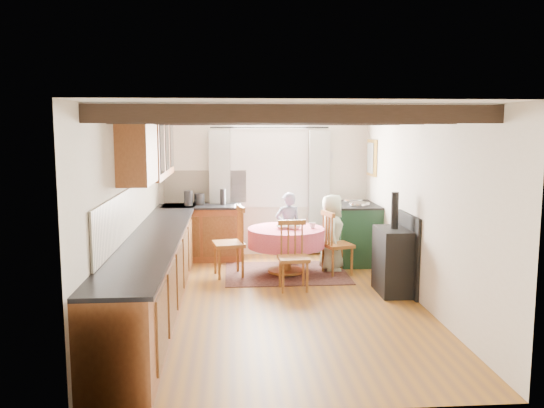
{
  "coord_description": "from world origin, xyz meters",
  "views": [
    {
      "loc": [
        -0.57,
        -6.79,
        2.19
      ],
      "look_at": [
        0.0,
        0.8,
        1.15
      ],
      "focal_mm": 36.83,
      "sensor_mm": 36.0,
      "label": 1
    }
  ],
  "objects": [
    {
      "name": "wall_cabinet_glass",
      "position": [
        -1.63,
        1.2,
        1.95
      ],
      "size": [
        0.34,
        1.8,
        0.9
      ],
      "primitive_type": "cube",
      "color": "brown",
      "rests_on": "wall_left"
    },
    {
      "name": "beam_e",
      "position": [
        0.0,
        2.0,
        2.31
      ],
      "size": [
        3.6,
        0.16,
        0.16
      ],
      "primitive_type": "cube",
      "color": "black",
      "rests_on": "ceiling"
    },
    {
      "name": "canister_tall",
      "position": [
        -1.26,
        2.38,
        1.04
      ],
      "size": [
        0.14,
        0.14,
        0.25
      ],
      "primitive_type": "cylinder",
      "color": "#262628",
      "rests_on": "worktop_back"
    },
    {
      "name": "cast_iron_stove",
      "position": [
        1.58,
        0.3,
        0.68
      ],
      "size": [
        0.41,
        0.68,
        1.36
      ],
      "primitive_type": null,
      "color": "black",
      "rests_on": "floor"
    },
    {
      "name": "wall_right",
      "position": [
        1.8,
        0.0,
        1.2
      ],
      "size": [
        0.0,
        5.5,
        2.4
      ],
      "primitive_type": "cube",
      "color": "silver",
      "rests_on": "ground"
    },
    {
      "name": "splash_left",
      "position": [
        -1.78,
        0.3,
        1.2
      ],
      "size": [
        0.02,
        4.5,
        0.55
      ],
      "primitive_type": "cube",
      "color": "beige",
      "rests_on": "wall_left"
    },
    {
      "name": "wall_left",
      "position": [
        -1.8,
        0.0,
        1.2
      ],
      "size": [
        0.0,
        5.5,
        2.4
      ],
      "primitive_type": "cube",
      "color": "silver",
      "rests_on": "ground"
    },
    {
      "name": "window_pane",
      "position": [
        0.1,
        2.74,
        1.6
      ],
      "size": [
        1.2,
        0.01,
        1.4
      ],
      "primitive_type": "cube",
      "color": "white",
      "rests_on": "wall_back"
    },
    {
      "name": "aga_range",
      "position": [
        1.47,
        2.09,
        0.49
      ],
      "size": [
        0.69,
        1.07,
        0.98
      ],
      "primitive_type": null,
      "color": "#183622",
      "rests_on": "floor"
    },
    {
      "name": "wall_picture",
      "position": [
        1.77,
        2.3,
        1.7
      ],
      "size": [
        0.04,
        0.5,
        0.6
      ],
      "primitive_type": "cube",
      "color": "gold",
      "rests_on": "wall_right"
    },
    {
      "name": "child_right",
      "position": [
        0.98,
        1.56,
        0.59
      ],
      "size": [
        0.45,
        0.62,
        1.18
      ],
      "primitive_type": "imported",
      "rotation": [
        0.0,
        0.0,
        1.43
      ],
      "color": "beige",
      "rests_on": "floor"
    },
    {
      "name": "worktop_left",
      "position": [
        -1.48,
        0.0,
        0.9
      ],
      "size": [
        0.64,
        5.3,
        0.04
      ],
      "primitive_type": "cube",
      "color": "black",
      "rests_on": "base_cabinet_left"
    },
    {
      "name": "base_cabinet_left",
      "position": [
        -1.5,
        0.0,
        0.44
      ],
      "size": [
        0.6,
        5.3,
        0.88
      ],
      "primitive_type": "cube",
      "color": "brown",
      "rests_on": "floor"
    },
    {
      "name": "beam_a",
      "position": [
        0.0,
        -2.0,
        2.31
      ],
      "size": [
        3.6,
        0.16,
        0.16
      ],
      "primitive_type": "cube",
      "color": "black",
      "rests_on": "ceiling"
    },
    {
      "name": "bowl_b",
      "position": [
        0.36,
        1.33,
        0.73
      ],
      "size": [
        0.3,
        0.3,
        0.07
      ],
      "primitive_type": "imported",
      "rotation": [
        0.0,
        0.0,
        3.84
      ],
      "color": "silver",
      "rests_on": "dining_table"
    },
    {
      "name": "canister_wide",
      "position": [
        -1.09,
        2.48,
        1.01
      ],
      "size": [
        0.17,
        0.17,
        0.19
      ],
      "primitive_type": "cylinder",
      "color": "#262628",
      "rests_on": "worktop_back"
    },
    {
      "name": "worktop_back",
      "position": [
        -1.05,
        2.43,
        0.9
      ],
      "size": [
        1.3,
        0.64,
        0.04
      ],
      "primitive_type": "cube",
      "color": "black",
      "rests_on": "base_cabinet_back"
    },
    {
      "name": "beam_d",
      "position": [
        0.0,
        1.0,
        2.31
      ],
      "size": [
        3.6,
        0.16,
        0.16
      ],
      "primitive_type": "cube",
      "color": "black",
      "rests_on": "ceiling"
    },
    {
      "name": "dining_table",
      "position": [
        0.26,
        1.41,
        0.35
      ],
      "size": [
        1.16,
        1.16,
        0.7
      ],
      "primitive_type": null,
      "color": "#DB6F70",
      "rests_on": "floor"
    },
    {
      "name": "beam_b",
      "position": [
        0.0,
        -1.0,
        2.31
      ],
      "size": [
        3.6,
        0.16,
        0.16
      ],
      "primitive_type": "cube",
      "color": "black",
      "rests_on": "ceiling"
    },
    {
      "name": "splash_back",
      "position": [
        -1.0,
        2.73,
        1.2
      ],
      "size": [
        1.4,
        0.02,
        0.55
      ],
      "primitive_type": "cube",
      "color": "beige",
      "rests_on": "wall_back"
    },
    {
      "name": "curtain_right",
      "position": [
        0.95,
        2.65,
        1.1
      ],
      "size": [
        0.35,
        0.1,
        2.1
      ],
      "primitive_type": "cube",
      "color": "#B8B8B8",
      "rests_on": "wall_back"
    },
    {
      "name": "chair_right",
      "position": [
        1.03,
        1.34,
        0.48
      ],
      "size": [
        0.53,
        0.52,
        0.96
      ],
      "primitive_type": null,
      "rotation": [
        0.0,
        0.0,
        1.85
      ],
      "color": "#8E591E",
      "rests_on": "floor"
    },
    {
      "name": "canister_slim",
      "position": [
        -0.7,
        2.46,
        1.05
      ],
      "size": [
        0.09,
        0.09,
        0.26
      ],
      "primitive_type": "cylinder",
      "color": "#262628",
      "rests_on": "worktop_back"
    },
    {
      "name": "wall_back",
      "position": [
        0.0,
        2.75,
        1.2
      ],
      "size": [
        3.6,
        0.0,
        2.4
      ],
      "primitive_type": "cube",
      "color": "silver",
      "rests_on": "ground"
    },
    {
      "name": "bowl_a",
      "position": [
        0.2,
        1.37,
        0.72
      ],
      "size": [
        0.24,
        0.24,
        0.05
      ],
      "primitive_type": "imported",
      "rotation": [
        0.0,
        0.0,
        1.78
      ],
      "color": "silver",
      "rests_on": "dining_table"
    },
    {
      "name": "ceiling",
      "position": [
        0.0,
        0.0,
        2.4
      ],
      "size": [
        3.6,
        5.5,
        0.0
      ],
      "primitive_type": "cube",
      "color": "white",
      "rests_on": "ground"
    },
    {
      "name": "floor",
      "position": [
        0.0,
        0.0,
        0.0
      ],
      "size": [
        3.6,
        5.5,
        0.0
      ],
      "primitive_type": "cube",
      "color": "#935F1E",
      "rests_on": "ground"
    },
    {
      "name": "wall_cabinet_solid",
      "position": [
        -1.63,
        -0.3,
        1.9
      ],
      "size": [
        0.34,
        0.9,
        0.7
      ],
      "primitive_type": "cube",
      "color": "brown",
      "rests_on": "wall_left"
    },
    {
      "name": "rug",
      "position": [
        0.26,
        1.41,
        0.01
      ],
      "size": [
        1.83,
        1.43,
        0.01
      ],
      "primitive_type": "cube",
      "color": "black",
      "rests_on": "floor"
    },
    {
      "name": "cup",
      "position": [
        0.65,
        1.38,
        0.74
      ],
      "size": [
        0.11,
        0.11,
        0.09
      ],
      "primitive_type": "imported",
      "rotation": [
        0.0,
        0.0,
        2.95
      ],
      "color": "silver",
      "rests_on": "dining_table"
    },
    {
      "name": "wall_plate",
      "position": [
        1.05,
        2.72,
        1.7
      ],
      "size": [
        0.3,
        0.02,
        0.3
      ],
      "primitive_type": "cylinder",
      "rotation": [
        1.57,
        0.0,
        0.0
      ],
      "color": "silver",
      "rests_on": "wall_back"
    },
    {
      "name": "beam_c",
      "position": [
        0.0,
        0.0,
        2.31
      ],
      "size": [
        3.6,
        0.16,
        0.16
      ],
      "primitive_type": "cube",
      "color": "black",
      "rests_on": "ceiling"
    },
    {
      "name": "wall_front",
      "position": [
        0.0,
        -2.75,
        1.2
      ],
      "size": [
        3.6,
        0.0,
        2.4
      ],
      "primitive_type": "cube",
      "color": "silver",
      "rests_on": "ground"
    },
    {
      "name": "chair_near",
      "position": [
        0.27,
        0.55,
        0.47
      ],
      "size": [
        0.42,
        0.44,
        0.94
      ],
      "primitive_type": null,
      "rotation": [
        0.0,
        0.0,
        0.04
      ],
      "color": "#8E591E",
      "rests_on": "floor"
    },
    {
      "name": "curtain_rod",
      "position": [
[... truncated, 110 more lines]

